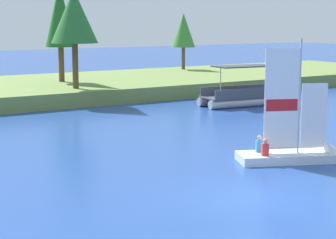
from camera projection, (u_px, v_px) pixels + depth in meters
name	position (u px, v px, depth m)	size (l,w,h in m)	color
ground_plane	(252.00, 199.00, 20.20)	(200.00, 200.00, 0.00)	#234793
shoreline_tree_centre	(74.00, 17.00, 42.16)	(3.30, 3.30, 6.99)	brown
shoreline_tree_midright	(60.00, 16.00, 46.78)	(2.35, 2.35, 7.69)	brown
shoreline_tree_right	(183.00, 31.00, 58.71)	(2.31, 2.31, 5.45)	brown
wooden_dock	(254.00, 96.00, 45.05)	(1.47, 6.90, 0.46)	brown
sailboat	(308.00, 153.00, 25.63)	(4.96, 3.27, 5.73)	silver
pontoon_boat	(244.00, 96.00, 42.06)	(6.51, 2.84, 2.78)	#B2B2B7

